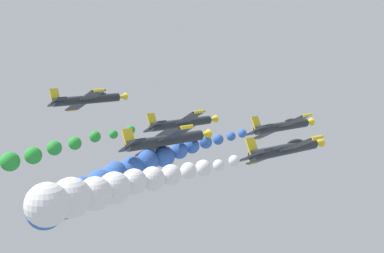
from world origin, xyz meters
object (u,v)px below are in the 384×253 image
object	(u,v)px
airplane_lead	(283,126)
airplane_right_outer	(88,99)
airplane_right_inner	(286,149)
airplane_left_outer	(167,140)
airplane_left_inner	(182,123)

from	to	relation	value
airplane_lead	airplane_right_outer	bearing A→B (deg)	-132.08
airplane_right_inner	airplane_left_outer	distance (m)	12.04
airplane_left_outer	airplane_right_inner	bearing A→B (deg)	44.64
airplane_lead	airplane_left_inner	world-z (taller)	airplane_left_inner
airplane_left_inner	airplane_right_inner	bearing A→B (deg)	1.67
airplane_right_inner	airplane_left_outer	xyz separation A→B (m)	(-8.56, -8.45, 0.56)
airplane_right_outer	airplane_left_outer	bearing A→B (deg)	2.73
airplane_lead	airplane_left_inner	xyz separation A→B (m)	(-8.11, -9.71, 0.29)
airplane_left_inner	airplane_right_outer	xyz separation A→B (m)	(-8.57, -8.77, 2.82)
airplane_left_outer	airplane_lead	bearing A→B (deg)	90.64
airplane_lead	airplane_right_outer	distance (m)	25.09
airplane_lead	airplane_left_outer	world-z (taller)	airplane_left_outer
airplane_right_inner	airplane_right_outer	xyz separation A→B (m)	(-25.44, -9.26, 3.10)
airplane_left_inner	airplane_right_inner	world-z (taller)	airplane_left_inner
airplane_lead	airplane_left_inner	bearing A→B (deg)	-129.88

